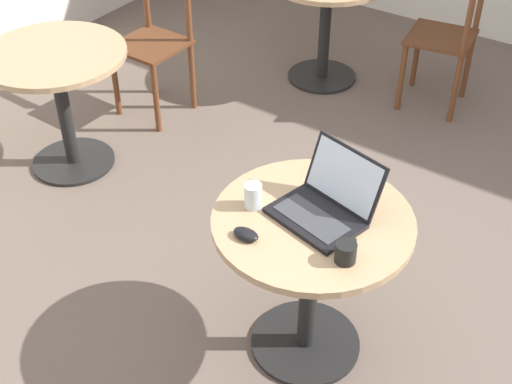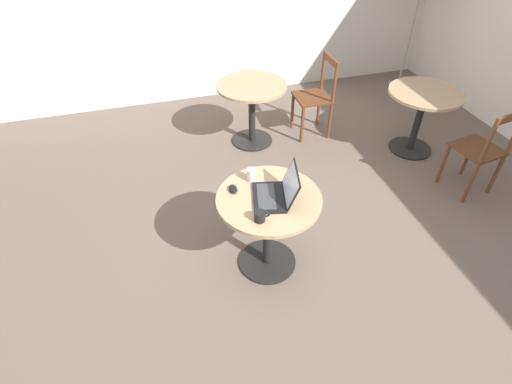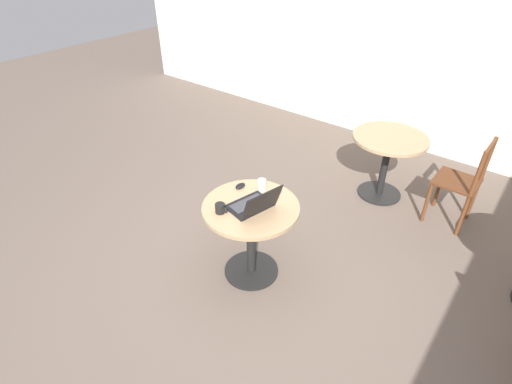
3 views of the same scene
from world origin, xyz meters
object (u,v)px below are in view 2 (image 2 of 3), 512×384
at_px(cafe_table_near, 268,216).
at_px(laptop, 276,193).
at_px(drinking_glass, 251,175).
at_px(mouse, 233,189).
at_px(cafe_table_far, 252,100).
at_px(chair_mid_front, 481,151).
at_px(mug, 260,216).
at_px(chair_far_right, 316,97).
at_px(cafe_table_mid, 422,107).

relative_size(cafe_table_near, laptop, 1.93).
bearing_deg(drinking_glass, mouse, -153.55).
relative_size(cafe_table_far, chair_mid_front, 0.83).
distance_m(cafe_table_near, chair_mid_front, 2.20).
bearing_deg(laptop, drinking_glass, 114.09).
height_order(laptop, drinking_glass, laptop).
xyz_separation_m(laptop, mug, (-0.17, -0.18, -0.01)).
bearing_deg(cafe_table_far, drinking_glass, -106.02).
distance_m(cafe_table_far, chair_mid_front, 2.31).
distance_m(chair_far_right, drinking_glass, 1.98).
xyz_separation_m(cafe_table_far, drinking_glass, (-0.45, -1.56, 0.23)).
relative_size(cafe_table_near, cafe_table_mid, 1.00).
distance_m(cafe_table_near, mug, 0.32).
bearing_deg(cafe_table_far, mug, -104.42).
relative_size(chair_mid_front, laptop, 2.33).
xyz_separation_m(mug, drinking_glass, (0.06, 0.43, 0.01)).
height_order(cafe_table_mid, mug, mug).
bearing_deg(laptop, chair_mid_front, 9.35).
xyz_separation_m(chair_far_right, mug, (-1.26, -1.97, 0.28)).
distance_m(chair_far_right, laptop, 2.11).
xyz_separation_m(cafe_table_mid, mouse, (-2.28, -0.97, 0.20)).
height_order(cafe_table_near, cafe_table_far, same).
xyz_separation_m(chair_mid_front, chair_far_right, (-1.04, 1.44, 0.00)).
height_order(cafe_table_near, mug, mug).
bearing_deg(laptop, chair_far_right, 58.63).
relative_size(laptop, mouse, 3.91).
xyz_separation_m(cafe_table_mid, cafe_table_far, (-1.67, 0.67, 0.00)).
distance_m(cafe_table_near, laptop, 0.23).
bearing_deg(chair_mid_front, cafe_table_mid, 98.68).
bearing_deg(chair_mid_front, laptop, -170.65).
height_order(cafe_table_mid, cafe_table_far, same).
height_order(cafe_table_near, chair_far_right, chair_far_right).
bearing_deg(drinking_glass, chair_far_right, 52.16).
xyz_separation_m(cafe_table_mid, chair_mid_front, (0.12, -0.79, -0.07)).
height_order(laptop, mug, laptop).
bearing_deg(cafe_table_far, cafe_table_mid, -21.81).
distance_m(cafe_table_mid, drinking_glass, 2.31).
relative_size(cafe_table_far, laptop, 1.93).
relative_size(mouse, mug, 0.91).
distance_m(cafe_table_far, drinking_glass, 1.64).
distance_m(chair_far_right, mouse, 2.13).
bearing_deg(mouse, mug, -74.39).
relative_size(cafe_table_near, mug, 6.91).
distance_m(cafe_table_far, chair_far_right, 0.75).
distance_m(cafe_table_near, cafe_table_far, 1.83).
height_order(cafe_table_near, chair_mid_front, chair_mid_front).
relative_size(cafe_table_near, cafe_table_far, 1.00).
bearing_deg(cafe_table_mid, chair_mid_front, -81.32).
bearing_deg(mouse, drinking_glass, 26.45).
bearing_deg(cafe_table_mid, cafe_table_near, -151.47).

